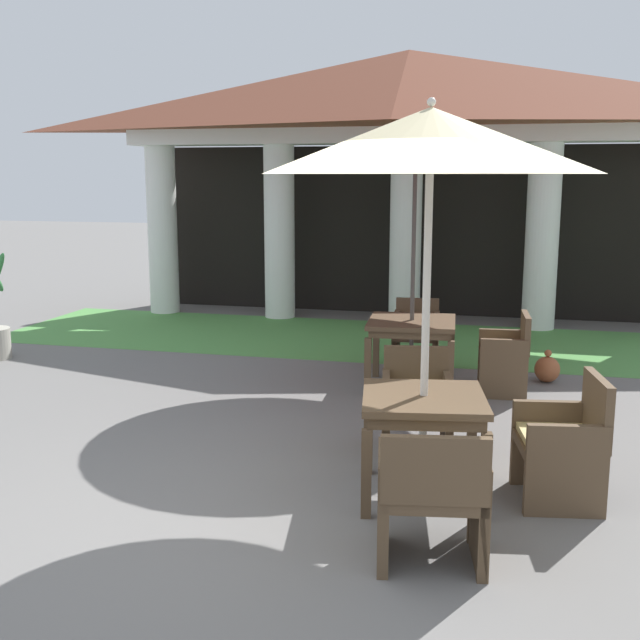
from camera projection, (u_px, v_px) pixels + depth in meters
The scene contains 13 objects.
ground_plane at pixel (259, 524), 5.13m from camera, with size 60.00×60.00×0.00m, color slate.
background_pavilion at pixel (409, 122), 11.69m from camera, with size 9.31×2.50×4.10m.
lawn_strip at pixel (391, 340), 10.83m from camera, with size 11.11×2.77×0.01m, color #519347.
patio_table_near_foreground at pixel (424, 410), 5.48m from camera, with size 0.98×0.98×0.75m.
patio_umbrella_near_foreground at pixel (430, 144), 5.14m from camera, with size 2.26×2.26×2.79m.
patio_chair_near_foreground_east at pixel (564, 444), 5.45m from camera, with size 0.65×0.70×0.91m.
patio_chair_near_foreground_north at pixel (417, 403), 6.49m from camera, with size 0.65×0.63×0.84m.
patio_chair_near_foreground_south at pixel (432, 496), 4.56m from camera, with size 0.71×0.65×0.86m.
patio_table_mid_left at pixel (412, 329), 8.30m from camera, with size 0.97×0.97×0.76m.
patio_umbrella_mid_left at pixel (416, 154), 7.95m from camera, with size 2.87×2.87×2.79m.
patio_chair_mid_left_east at pixel (506, 355), 8.17m from camera, with size 0.53×0.62×0.86m.
patio_chair_mid_left_north at pixel (416, 335), 9.31m from camera, with size 0.58×0.61×0.80m.
terracotta_urn at pixel (547, 369), 8.64m from camera, with size 0.28×0.28×0.37m.
Camera 1 is at (1.52, -4.56, 2.28)m, focal length 43.44 mm.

